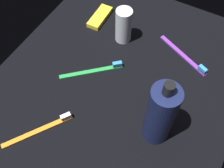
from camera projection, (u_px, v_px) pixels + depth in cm
name	position (u px, v px, depth cm)	size (l,w,h in cm)	color
ground_plane	(112.00, 91.00, 74.84)	(84.00, 64.00, 1.20)	black
lotion_bottle	(160.00, 115.00, 59.74)	(6.41, 6.41, 21.39)	#161E46
deodorant_stick	(124.00, 26.00, 79.91)	(4.77, 4.77, 11.00)	silver
toothbrush_purple	(186.00, 57.00, 79.88)	(8.57, 16.87, 2.10)	purple
toothbrush_orange	(42.00, 128.00, 67.56)	(15.53, 11.15, 2.10)	orange
toothbrush_green	(95.00, 70.00, 77.25)	(12.91, 14.20, 2.10)	green
snack_bar_yellow	(100.00, 17.00, 88.58)	(10.40, 4.00, 1.50)	yellow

